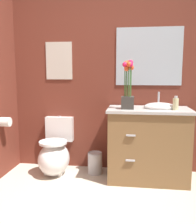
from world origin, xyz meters
TOP-DOWN VIEW (x-y plane):
  - wall_back at (0.20, 1.66)m, footprint 4.00×0.05m
  - toilet at (-0.69, 1.36)m, footprint 0.38×0.59m
  - vanity_cabinet at (0.45, 1.34)m, footprint 0.94×0.56m
  - flower_vase at (0.21, 1.27)m, footprint 0.14×0.14m
  - soap_bottle at (0.73, 1.24)m, footprint 0.06×0.06m
  - trash_bin at (-0.19, 1.42)m, footprint 0.18×0.18m
  - wall_poster at (-0.69, 1.63)m, footprint 0.34×0.01m
  - wall_mirror at (0.45, 1.63)m, footprint 0.80×0.01m
  - toilet_paper_roll at (-1.22, 1.17)m, footprint 0.11×0.11m

SIDE VIEW (x-z plane):
  - trash_bin at x=-0.19m, z-range 0.00..0.27m
  - toilet at x=-0.69m, z-range -0.10..0.59m
  - vanity_cabinet at x=0.45m, z-range -0.08..0.95m
  - toilet_paper_roll at x=-1.22m, z-range 0.62..0.74m
  - soap_bottle at x=0.73m, z-range 0.84..0.99m
  - flower_vase at x=0.21m, z-range 0.79..1.34m
  - wall_back at x=0.20m, z-range 0.00..2.50m
  - wall_poster at x=-0.69m, z-range 1.17..1.64m
  - wall_mirror at x=0.45m, z-range 1.10..1.80m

